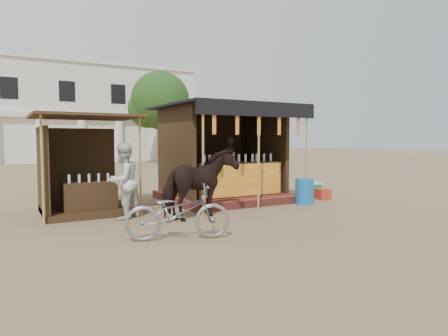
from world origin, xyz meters
name	(u,v)px	position (x,y,z in m)	size (l,w,h in m)	color
ground	(261,224)	(0.00, 0.00, 0.00)	(120.00, 120.00, 0.00)	#846B4C
main_stall	(225,166)	(1.01, 3.36, 1.03)	(3.60, 3.61, 2.78)	brown
secondary_stall	(78,179)	(-3.17, 3.24, 0.85)	(2.40, 2.40, 2.38)	#3A2815
cow	(200,184)	(-0.88, 1.15, 0.80)	(0.86, 1.88, 1.59)	black
motorbike	(178,212)	(-2.07, -0.38, 0.49)	(0.66, 1.88, 0.99)	gray
bystander	(123,181)	(-2.40, 2.00, 0.86)	(0.84, 0.66, 1.73)	silver
blue_barrel	(304,191)	(2.60, 1.60, 0.36)	(0.51, 0.51, 0.72)	#165DA7
red_crate	(323,194)	(3.66, 2.00, 0.16)	(0.37, 0.38, 0.31)	#AB2C1C
cooler	(310,189)	(3.69, 2.60, 0.23)	(0.68, 0.50, 0.46)	#1A753F
background_building	(36,114)	(-2.00, 29.94, 3.98)	(26.00, 7.45, 8.18)	silver
tree	(157,103)	(5.81, 22.14, 4.63)	(4.50, 4.40, 7.00)	#382314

